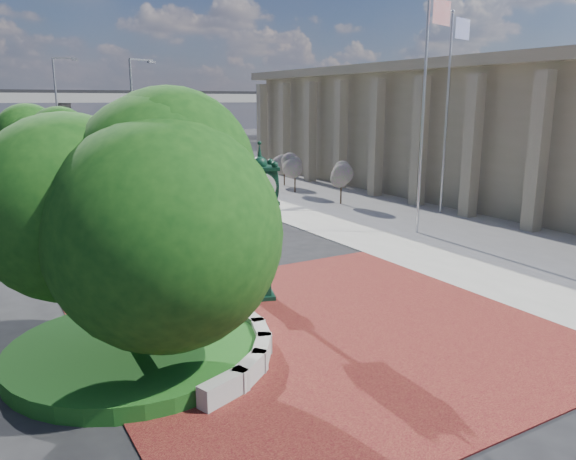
# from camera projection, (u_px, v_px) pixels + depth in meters

# --- Properties ---
(ground) EXTENTS (200.00, 200.00, 0.00)m
(ground) POSITION_uv_depth(u_px,v_px,m) (305.00, 319.00, 16.39)
(ground) COLOR black
(ground) RESTS_ON ground
(plaza) EXTENTS (12.00, 12.00, 0.04)m
(plaza) POSITION_uv_depth(u_px,v_px,m) (324.00, 330.00, 15.55)
(plaza) COLOR maroon
(plaza) RESTS_ON ground
(sidewalk) EXTENTS (20.00, 50.00, 0.04)m
(sidewalk) POSITION_uv_depth(u_px,v_px,m) (446.00, 210.00, 32.67)
(sidewalk) COLOR #9E9B93
(sidewalk) RESTS_ON ground
(planter_wall) EXTENTS (2.96, 6.77, 0.54)m
(planter_wall) POSITION_uv_depth(u_px,v_px,m) (219.00, 329.00, 15.00)
(planter_wall) COLOR #9E9B93
(planter_wall) RESTS_ON ground
(grass_bed) EXTENTS (6.10, 6.10, 0.40)m
(grass_bed) POSITION_uv_depth(u_px,v_px,m) (134.00, 350.00, 13.89)
(grass_bed) COLOR #154213
(grass_bed) RESTS_ON ground
(civic_building) EXTENTS (17.35, 44.00, 8.60)m
(civic_building) POSITION_uv_depth(u_px,v_px,m) (511.00, 130.00, 37.12)
(civic_building) COLOR gray
(civic_building) RESTS_ON ground
(overpass) EXTENTS (90.00, 12.00, 7.50)m
(overpass) POSITION_uv_depth(u_px,v_px,m) (21.00, 98.00, 73.64)
(overpass) COLOR #9E9B93
(overpass) RESTS_ON ground
(tree_planter) EXTENTS (5.20, 5.20, 6.33)m
(tree_planter) POSITION_uv_depth(u_px,v_px,m) (124.00, 211.00, 13.09)
(tree_planter) COLOR #38281C
(tree_planter) RESTS_ON ground
(tree_street) EXTENTS (4.40, 4.40, 5.45)m
(tree_street) POSITION_uv_depth(u_px,v_px,m) (54.00, 160.00, 28.82)
(tree_street) COLOR #38281C
(tree_street) RESTS_ON ground
(post_clock) EXTENTS (1.26, 1.26, 4.96)m
(post_clock) POSITION_uv_depth(u_px,v_px,m) (260.00, 216.00, 17.49)
(post_clock) COLOR black
(post_clock) RESTS_ON ground
(parked_car) EXTENTS (2.67, 4.38, 1.39)m
(parked_car) POSITION_uv_depth(u_px,v_px,m) (119.00, 164.00, 49.74)
(parked_car) COLOR #5F0D0F
(parked_car) RESTS_ON ground
(flagpole_a) EXTENTS (1.69, 0.48, 10.99)m
(flagpole_a) POSITION_uv_depth(u_px,v_px,m) (423.00, 114.00, 25.71)
(flagpole_a) COLOR silver
(flagpole_a) RESTS_ON ground
(flagpole_b) EXTENTS (1.67, 0.45, 10.85)m
(flagpole_b) POSITION_uv_depth(u_px,v_px,m) (447.00, 113.00, 30.49)
(flagpole_b) COLOR silver
(flagpole_b) RESTS_ON ground
(street_lamp_near) EXTENTS (1.92, 0.82, 8.86)m
(street_lamp_near) POSITION_uv_depth(u_px,v_px,m) (136.00, 116.00, 36.82)
(street_lamp_near) COLOR slate
(street_lamp_near) RESTS_ON ground
(street_lamp_far) EXTENTS (2.25, 0.53, 10.04)m
(street_lamp_far) POSITION_uv_depth(u_px,v_px,m) (60.00, 104.00, 51.80)
(street_lamp_far) COLOR slate
(street_lamp_far) RESTS_ON ground
(shrub_near) EXTENTS (1.20, 1.20, 2.20)m
(shrub_near) POSITION_uv_depth(u_px,v_px,m) (341.00, 179.00, 34.04)
(shrub_near) COLOR #38281C
(shrub_near) RESTS_ON ground
(shrub_mid) EXTENTS (1.20, 1.20, 2.20)m
(shrub_mid) POSITION_uv_depth(u_px,v_px,m) (295.00, 170.00, 38.32)
(shrub_mid) COLOR #38281C
(shrub_mid) RESTS_ON ground
(shrub_far) EXTENTS (1.20, 1.20, 2.20)m
(shrub_far) POSITION_uv_depth(u_px,v_px,m) (284.00, 164.00, 41.46)
(shrub_far) COLOR #38281C
(shrub_far) RESTS_ON ground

